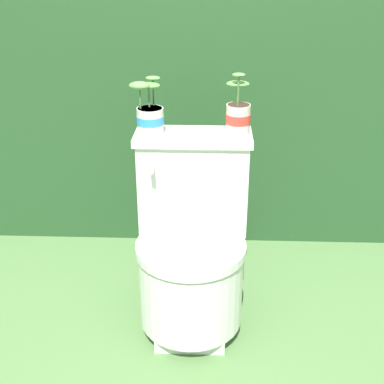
{
  "coord_description": "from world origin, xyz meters",
  "views": [
    {
      "loc": [
        0.11,
        -1.84,
        1.5
      ],
      "look_at": [
        0.03,
        0.08,
        0.58
      ],
      "focal_mm": 50.0,
      "sensor_mm": 36.0,
      "label": 1
    }
  ],
  "objects": [
    {
      "name": "ground_plane",
      "position": [
        0.0,
        0.0,
        0.0
      ],
      "size": [
        12.0,
        12.0,
        0.0
      ],
      "primitive_type": "plane",
      "color": "#4C703D"
    },
    {
      "name": "hedge_backdrop",
      "position": [
        0.0,
        1.15,
        0.64
      ],
      "size": [
        4.23,
        0.9,
        1.28
      ],
      "color": "#234723",
      "rests_on": "ground"
    },
    {
      "name": "potted_plant_midleft",
      "position": [
        0.21,
        0.19,
        0.87
      ],
      "size": [
        0.1,
        0.1,
        0.25
      ],
      "color": "beige",
      "rests_on": "toilet"
    },
    {
      "name": "potted_plant_left",
      "position": [
        -0.14,
        0.2,
        0.87
      ],
      "size": [
        0.13,
        0.12,
        0.22
      ],
      "color": "beige",
      "rests_on": "toilet"
    },
    {
      "name": "toilet",
      "position": [
        0.03,
        0.04,
        0.35
      ],
      "size": [
        0.47,
        0.56,
        0.79
      ],
      "color": "silver",
      "rests_on": "ground"
    }
  ]
}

